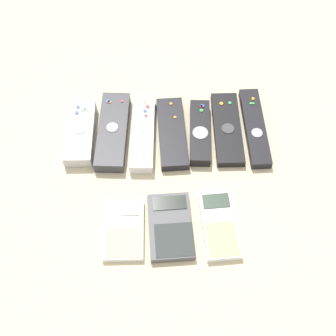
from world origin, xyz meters
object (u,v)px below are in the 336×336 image
at_px(remote_3, 172,133).
at_px(remote_6, 255,127).
at_px(calculator_0, 124,230).
at_px(remote_1, 113,131).
at_px(remote_2, 143,133).
at_px(remote_5, 227,129).
at_px(remote_0, 81,133).
at_px(remote_4, 200,132).
at_px(calculator_2, 219,225).
at_px(calculator_1, 173,226).

bearing_deg(remote_3, remote_6, 1.05).
relative_size(remote_6, calculator_0, 1.66).
bearing_deg(remote_1, calculator_0, -79.81).
distance_m(remote_2, remote_5, 0.18).
height_order(remote_0, remote_4, remote_0).
distance_m(remote_0, remote_4, 0.25).
bearing_deg(remote_3, calculator_2, -71.51).
bearing_deg(calculator_0, remote_2, 80.96).
relative_size(remote_0, calculator_0, 1.29).
xyz_separation_m(remote_0, calculator_2, (0.27, -0.21, -0.01)).
relative_size(remote_0, remote_6, 0.78).
bearing_deg(calculator_2, remote_1, 129.63).
bearing_deg(remote_1, remote_4, 1.05).
bearing_deg(remote_6, calculator_2, -114.11).
distance_m(remote_4, calculator_1, 0.22).
distance_m(remote_2, calculator_2, 0.25).
relative_size(calculator_0, calculator_2, 0.85).
xyz_separation_m(remote_4, calculator_0, (-0.15, -0.21, -0.01)).
height_order(remote_0, remote_5, remote_0).
xyz_separation_m(remote_1, calculator_0, (0.03, -0.22, -0.01)).
relative_size(remote_3, remote_5, 0.97).
bearing_deg(calculator_2, calculator_1, 177.09).
xyz_separation_m(remote_2, remote_3, (0.06, 0.00, -0.00)).
height_order(remote_2, remote_6, remote_2).
height_order(remote_1, calculator_1, remote_1).
relative_size(remote_4, remote_6, 0.80).
relative_size(remote_0, remote_1, 0.80).
xyz_separation_m(remote_1, calculator_2, (0.20, -0.22, -0.01)).
relative_size(calculator_1, calculator_2, 0.96).
bearing_deg(remote_1, calculator_2, -43.52).
relative_size(remote_5, calculator_0, 1.53).
xyz_separation_m(remote_3, remote_4, (0.06, -0.00, 0.00)).
bearing_deg(calculator_0, remote_0, 113.50).
bearing_deg(remote_3, remote_4, -3.38).
bearing_deg(remote_6, calculator_1, -130.12).
relative_size(remote_5, calculator_2, 1.30).
distance_m(remote_1, remote_4, 0.18).
xyz_separation_m(remote_3, calculator_0, (-0.10, -0.21, -0.00)).
height_order(remote_5, calculator_2, remote_5).
bearing_deg(remote_0, remote_3, -0.01).
bearing_deg(remote_1, remote_3, 0.41).
relative_size(remote_6, calculator_1, 1.46).
xyz_separation_m(remote_6, calculator_0, (-0.27, -0.22, -0.00)).
bearing_deg(calculator_0, remote_4, 54.72).
distance_m(remote_2, remote_3, 0.06).
xyz_separation_m(remote_0, remote_1, (0.07, 0.00, -0.00)).
height_order(remote_3, remote_6, remote_3).
bearing_deg(remote_0, remote_6, 2.02).
bearing_deg(calculator_2, remote_6, 63.61).
distance_m(remote_1, calculator_2, 0.30).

